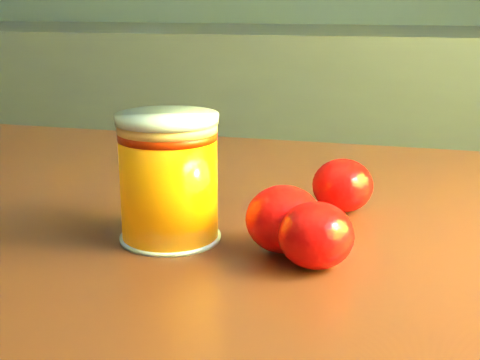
# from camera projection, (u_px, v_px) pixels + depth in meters

# --- Properties ---
(kitchen_counter) EXTENTS (3.15, 0.60, 0.90)m
(kitchen_counter) POSITION_uv_depth(u_px,v_px,m) (84.00, 173.00, 2.10)
(kitchen_counter) COLOR #434347
(kitchen_counter) RESTS_ON ground
(table) EXTENTS (1.08, 0.78, 0.78)m
(table) POSITION_uv_depth(u_px,v_px,m) (228.00, 310.00, 0.68)
(table) COLOR #5A2716
(table) RESTS_ON ground
(juice_glass) EXTENTS (0.09, 0.09, 0.11)m
(juice_glass) POSITION_uv_depth(u_px,v_px,m) (169.00, 179.00, 0.59)
(juice_glass) COLOR orange
(juice_glass) RESTS_ON table
(orange_front) EXTENTS (0.08, 0.08, 0.06)m
(orange_front) POSITION_uv_depth(u_px,v_px,m) (284.00, 219.00, 0.56)
(orange_front) COLOR #FF0D05
(orange_front) RESTS_ON table
(orange_back) EXTENTS (0.07, 0.07, 0.05)m
(orange_back) POSITION_uv_depth(u_px,v_px,m) (343.00, 186.00, 0.67)
(orange_back) COLOR #FF0D05
(orange_back) RESTS_ON table
(orange_extra) EXTENTS (0.07, 0.07, 0.05)m
(orange_extra) POSITION_uv_depth(u_px,v_px,m) (316.00, 235.00, 0.53)
(orange_extra) COLOR #FF0D05
(orange_extra) RESTS_ON table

